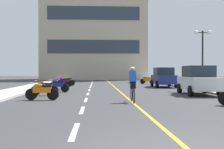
{
  "coord_description": "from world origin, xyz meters",
  "views": [
    {
      "loc": [
        -1.47,
        -5.31,
        1.47
      ],
      "look_at": [
        -0.11,
        20.15,
        1.2
      ],
      "focal_mm": 47.68,
      "sensor_mm": 36.0,
      "label": 1
    }
  ],
  "objects_px": {
    "motorcycle_8": "(64,82)",
    "cyclist_rider": "(133,84)",
    "parked_car_near": "(198,80)",
    "parked_car_mid": "(164,77)",
    "motorcycle_5": "(58,85)",
    "motorcycle_9": "(66,81)",
    "motorcycle_4": "(44,88)",
    "motorcycle_7": "(60,83)",
    "motorcycle_3": "(42,91)",
    "motorcycle_6": "(58,84)",
    "street_lamp_mid": "(203,45)",
    "motorcycle_10": "(148,80)"
  },
  "relations": [
    {
      "from": "motorcycle_7",
      "to": "motorcycle_10",
      "type": "bearing_deg",
      "value": 43.78
    },
    {
      "from": "motorcycle_10",
      "to": "cyclist_rider",
      "type": "relative_size",
      "value": 0.94
    },
    {
      "from": "motorcycle_8",
      "to": "cyclist_rider",
      "type": "distance_m",
      "value": 15.38
    },
    {
      "from": "motorcycle_6",
      "to": "motorcycle_8",
      "type": "height_order",
      "value": "same"
    },
    {
      "from": "motorcycle_7",
      "to": "motorcycle_9",
      "type": "height_order",
      "value": "same"
    },
    {
      "from": "motorcycle_4",
      "to": "motorcycle_9",
      "type": "distance_m",
      "value": 12.53
    },
    {
      "from": "motorcycle_10",
      "to": "cyclist_rider",
      "type": "distance_m",
      "value": 20.35
    },
    {
      "from": "parked_car_near",
      "to": "parked_car_mid",
      "type": "relative_size",
      "value": 1.01
    },
    {
      "from": "motorcycle_5",
      "to": "motorcycle_9",
      "type": "distance_m",
      "value": 9.58
    },
    {
      "from": "motorcycle_4",
      "to": "motorcycle_6",
      "type": "height_order",
      "value": "same"
    },
    {
      "from": "motorcycle_5",
      "to": "motorcycle_7",
      "type": "distance_m",
      "value": 4.23
    },
    {
      "from": "parked_car_mid",
      "to": "motorcycle_4",
      "type": "bearing_deg",
      "value": -136.01
    },
    {
      "from": "motorcycle_6",
      "to": "cyclist_rider",
      "type": "height_order",
      "value": "cyclist_rider"
    },
    {
      "from": "motorcycle_10",
      "to": "motorcycle_6",
      "type": "bearing_deg",
      "value": -128.55
    },
    {
      "from": "parked_car_mid",
      "to": "motorcycle_6",
      "type": "height_order",
      "value": "parked_car_mid"
    },
    {
      "from": "parked_car_mid",
      "to": "motorcycle_3",
      "type": "bearing_deg",
      "value": -126.95
    },
    {
      "from": "motorcycle_10",
      "to": "cyclist_rider",
      "type": "xyz_separation_m",
      "value": [
        -4.19,
        -19.91,
        0.41
      ]
    },
    {
      "from": "motorcycle_3",
      "to": "motorcycle_9",
      "type": "relative_size",
      "value": 1.0
    },
    {
      "from": "motorcycle_10",
      "to": "motorcycle_5",
      "type": "bearing_deg",
      "value": -123.93
    },
    {
      "from": "motorcycle_4",
      "to": "motorcycle_3",
      "type": "bearing_deg",
      "value": -82.73
    },
    {
      "from": "motorcycle_3",
      "to": "motorcycle_5",
      "type": "distance_m",
      "value": 5.88
    },
    {
      "from": "parked_car_near",
      "to": "motorcycle_3",
      "type": "distance_m",
      "value": 9.71
    },
    {
      "from": "motorcycle_10",
      "to": "parked_car_mid",
      "type": "bearing_deg",
      "value": -87.25
    },
    {
      "from": "parked_car_near",
      "to": "cyclist_rider",
      "type": "bearing_deg",
      "value": -137.65
    },
    {
      "from": "motorcycle_3",
      "to": "cyclist_rider",
      "type": "relative_size",
      "value": 0.96
    },
    {
      "from": "motorcycle_5",
      "to": "motorcycle_9",
      "type": "bearing_deg",
      "value": 91.97
    },
    {
      "from": "motorcycle_10",
      "to": "cyclist_rider",
      "type": "bearing_deg",
      "value": -101.89
    },
    {
      "from": "motorcycle_5",
      "to": "cyclist_rider",
      "type": "xyz_separation_m",
      "value": [
        4.46,
        -7.05,
        0.41
      ]
    },
    {
      "from": "motorcycle_5",
      "to": "street_lamp_mid",
      "type": "bearing_deg",
      "value": 13.04
    },
    {
      "from": "parked_car_mid",
      "to": "street_lamp_mid",
      "type": "bearing_deg",
      "value": -55.23
    },
    {
      "from": "cyclist_rider",
      "to": "motorcycle_3",
      "type": "bearing_deg",
      "value": 165.48
    },
    {
      "from": "motorcycle_4",
      "to": "motorcycle_7",
      "type": "distance_m",
      "value": 7.16
    },
    {
      "from": "motorcycle_3",
      "to": "motorcycle_7",
      "type": "bearing_deg",
      "value": 91.83
    },
    {
      "from": "street_lamp_mid",
      "to": "motorcycle_9",
      "type": "xyz_separation_m",
      "value": [
        -11.72,
        6.94,
        -3.12
      ]
    },
    {
      "from": "motorcycle_3",
      "to": "motorcycle_8",
      "type": "bearing_deg",
      "value": 91.42
    },
    {
      "from": "street_lamp_mid",
      "to": "motorcycle_3",
      "type": "height_order",
      "value": "street_lamp_mid"
    },
    {
      "from": "parked_car_near",
      "to": "motorcycle_3",
      "type": "xyz_separation_m",
      "value": [
        -9.19,
        -3.1,
        -0.44
      ]
    },
    {
      "from": "parked_car_mid",
      "to": "motorcycle_5",
      "type": "xyz_separation_m",
      "value": [
        -8.98,
        -6.12,
        -0.44
      ]
    },
    {
      "from": "motorcycle_4",
      "to": "motorcycle_9",
      "type": "relative_size",
      "value": 1.0
    },
    {
      "from": "parked_car_near",
      "to": "motorcycle_9",
      "type": "distance_m",
      "value": 15.57
    },
    {
      "from": "motorcycle_9",
      "to": "motorcycle_8",
      "type": "bearing_deg",
      "value": -91.48
    },
    {
      "from": "parked_car_mid",
      "to": "motorcycle_3",
      "type": "relative_size",
      "value": 2.5
    },
    {
      "from": "motorcycle_3",
      "to": "motorcycle_9",
      "type": "distance_m",
      "value": 15.46
    },
    {
      "from": "parked_car_near",
      "to": "motorcycle_9",
      "type": "xyz_separation_m",
      "value": [
        -9.47,
        12.35,
        -0.44
      ]
    },
    {
      "from": "motorcycle_3",
      "to": "cyclist_rider",
      "type": "xyz_separation_m",
      "value": [
        4.51,
        -1.17,
        0.41
      ]
    },
    {
      "from": "parked_car_mid",
      "to": "motorcycle_5",
      "type": "bearing_deg",
      "value": -145.7
    },
    {
      "from": "street_lamp_mid",
      "to": "cyclist_rider",
      "type": "height_order",
      "value": "street_lamp_mid"
    },
    {
      "from": "street_lamp_mid",
      "to": "motorcycle_7",
      "type": "relative_size",
      "value": 2.76
    },
    {
      "from": "motorcycle_3",
      "to": "parked_car_near",
      "type": "bearing_deg",
      "value": 18.63
    },
    {
      "from": "motorcycle_4",
      "to": "motorcycle_10",
      "type": "bearing_deg",
      "value": 60.14
    }
  ]
}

